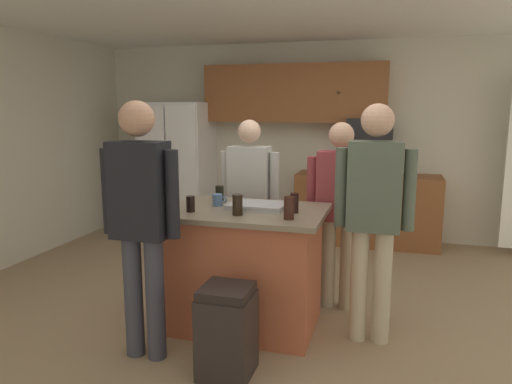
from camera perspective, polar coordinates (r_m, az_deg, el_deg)
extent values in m
plane|color=#937A5B|center=(4.20, 2.36, -14.54)|extent=(7.04, 7.04, 0.00)
cube|color=beige|center=(6.59, 8.28, 6.10)|extent=(6.40, 0.10, 2.60)
cube|color=brown|center=(6.44, 4.57, 11.64)|extent=(2.40, 0.35, 0.75)
sphere|color=#4C3823|center=(6.16, 9.80, 11.60)|extent=(0.04, 0.04, 0.04)
cube|color=brown|center=(6.33, 13.07, -2.00)|extent=(1.80, 0.60, 0.90)
sphere|color=#4C3823|center=(6.02, 17.18, -2.82)|extent=(0.04, 0.04, 0.04)
cube|color=white|center=(6.81, -9.22, 2.86)|extent=(0.89, 0.70, 1.81)
cube|color=white|center=(6.59, -12.35, 2.51)|extent=(0.42, 0.04, 1.73)
cube|color=white|center=(6.39, -8.81, 2.39)|extent=(0.42, 0.04, 1.73)
cylinder|color=#B2B2B7|center=(6.45, -10.75, 3.22)|extent=(0.02, 0.02, 0.35)
cube|color=black|center=(6.22, 13.45, 7.08)|extent=(0.56, 0.40, 0.32)
cube|color=#AD5638|center=(3.87, -1.25, -9.37)|extent=(1.10, 0.74, 0.92)
cube|color=#756651|center=(3.73, -1.28, -2.37)|extent=(1.24, 0.88, 0.04)
cylinder|color=tan|center=(3.74, 12.15, -10.78)|extent=(0.13, 0.13, 0.86)
cylinder|color=tan|center=(3.74, 14.80, -10.92)|extent=(0.13, 0.13, 0.86)
cube|color=#4C5647|center=(3.54, 13.98, 0.66)|extent=(0.38, 0.22, 0.65)
sphere|color=tan|center=(3.50, 14.31, 8.30)|extent=(0.23, 0.23, 0.23)
cylinder|color=#4C5647|center=(3.56, 10.11, 0.57)|extent=(0.09, 0.09, 0.58)
cylinder|color=#4C5647|center=(3.54, 17.84, 0.19)|extent=(0.09, 0.09, 0.58)
cylinder|color=tan|center=(4.31, 8.55, -8.36)|extent=(0.13, 0.13, 0.79)
cylinder|color=tan|center=(4.29, 10.82, -8.50)|extent=(0.13, 0.13, 0.79)
cube|color=maroon|center=(4.13, 9.97, 0.70)|extent=(0.38, 0.22, 0.59)
sphere|color=tan|center=(4.08, 10.15, 6.71)|extent=(0.21, 0.21, 0.21)
cylinder|color=maroon|center=(4.17, 6.68, 0.58)|extent=(0.09, 0.09, 0.53)
cylinder|color=maroon|center=(4.12, 13.28, 0.26)|extent=(0.09, 0.09, 0.53)
cylinder|color=#383842|center=(3.55, -14.39, -11.97)|extent=(0.13, 0.13, 0.87)
cylinder|color=#383842|center=(3.47, -11.91, -12.39)|extent=(0.13, 0.13, 0.87)
cube|color=black|center=(3.30, -13.70, 0.20)|extent=(0.38, 0.22, 0.65)
sphere|color=tan|center=(3.25, -14.05, 8.48)|extent=(0.24, 0.24, 0.24)
cylinder|color=black|center=(3.43, -17.18, 0.11)|extent=(0.09, 0.09, 0.59)
cylinder|color=black|center=(3.19, -9.94, -0.30)|extent=(0.09, 0.09, 0.59)
cylinder|color=#383842|center=(4.67, -1.77, -6.74)|extent=(0.13, 0.13, 0.79)
cylinder|color=#383842|center=(4.62, 0.25, -6.92)|extent=(0.13, 0.13, 0.79)
cube|color=#B7B7B2|center=(4.49, -0.79, 1.68)|extent=(0.38, 0.22, 0.60)
sphere|color=beige|center=(4.45, -0.80, 7.24)|extent=(0.22, 0.22, 0.22)
cylinder|color=#B7B7B2|center=(4.57, -3.67, 1.55)|extent=(0.09, 0.09, 0.54)
cylinder|color=#B7B7B2|center=(4.43, 2.19, 1.30)|extent=(0.09, 0.09, 0.54)
cylinder|color=black|center=(3.66, -7.81, -1.42)|extent=(0.07, 0.07, 0.12)
cylinder|color=black|center=(3.60, 4.60, -1.31)|extent=(0.06, 0.06, 0.15)
cylinder|color=#4C6B99|center=(3.86, -4.63, -0.95)|extent=(0.08, 0.08, 0.10)
torus|color=#4C6B99|center=(3.84, -3.85, -0.92)|extent=(0.06, 0.01, 0.06)
cylinder|color=black|center=(4.06, -4.36, -0.16)|extent=(0.07, 0.07, 0.13)
cylinder|color=black|center=(3.52, -2.22, -1.53)|extent=(0.08, 0.08, 0.15)
cylinder|color=black|center=(3.39, 3.95, -1.91)|extent=(0.07, 0.07, 0.16)
cube|color=#B7B7BC|center=(3.75, 0.13, -1.82)|extent=(0.44, 0.30, 0.02)
cube|color=#A8A8AD|center=(3.75, 0.14, -1.52)|extent=(0.44, 0.30, 0.02)
cube|color=black|center=(3.28, -3.48, -16.66)|extent=(0.34, 0.34, 0.55)
cube|color=black|center=(3.16, -3.54, -11.71)|extent=(0.32, 0.32, 0.06)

